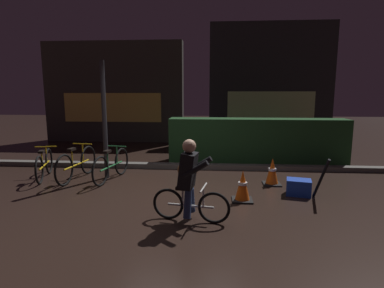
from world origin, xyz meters
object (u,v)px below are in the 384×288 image
object	(u,v)px
parked_bike_leftmost	(44,164)
traffic_cone_near	(243,186)
street_post	(104,121)
parked_bike_left_mid	(77,164)
parked_bike_center_left	(112,165)
blue_crate	(299,187)
traffic_cone_far	(272,172)
cyclist	(189,180)
closed_umbrella	(321,179)

from	to	relation	value
parked_bike_leftmost	traffic_cone_near	size ratio (longest dim) A/B	2.61
street_post	parked_bike_left_mid	xyz separation A→B (m)	(-0.61, -0.18, -0.95)
street_post	parked_bike_left_mid	bearing A→B (deg)	-163.83
street_post	parked_bike_leftmost	xyz separation A→B (m)	(-1.37, -0.16, -0.98)
parked_bike_left_mid	traffic_cone_near	size ratio (longest dim) A/B	2.99
parked_bike_center_left	traffic_cone_near	bearing A→B (deg)	-102.40
blue_crate	traffic_cone_near	bearing A→B (deg)	-159.70
traffic_cone_near	traffic_cone_far	bearing A→B (deg)	56.10
parked_bike_left_mid	street_post	bearing A→B (deg)	-68.15
parked_bike_left_mid	traffic_cone_far	size ratio (longest dim) A/B	2.93
parked_bike_center_left	blue_crate	xyz separation A→B (m)	(3.84, -0.73, -0.18)
street_post	traffic_cone_near	world-z (taller)	street_post
traffic_cone_far	parked_bike_leftmost	bearing A→B (deg)	178.86
traffic_cone_far	cyclist	size ratio (longest dim) A/B	0.45
street_post	closed_umbrella	distance (m)	4.57
street_post	parked_bike_center_left	xyz separation A→B (m)	(0.18, -0.17, -0.97)
traffic_cone_far	closed_umbrella	xyz separation A→B (m)	(0.69, -0.89, 0.12)
parked_bike_left_mid	traffic_cone_far	xyz separation A→B (m)	(4.25, -0.08, -0.08)
parked_bike_leftmost	blue_crate	bearing A→B (deg)	-114.85
blue_crate	closed_umbrella	world-z (taller)	closed_umbrella
traffic_cone_far	closed_umbrella	bearing A→B (deg)	-52.14
parked_bike_leftmost	blue_crate	distance (m)	5.44
parked_bike_leftmost	parked_bike_center_left	world-z (taller)	parked_bike_center_left
parked_bike_left_mid	closed_umbrella	distance (m)	5.04
street_post	closed_umbrella	world-z (taller)	street_post
traffic_cone_far	blue_crate	xyz separation A→B (m)	(0.38, -0.64, -0.12)
parked_bike_center_left	parked_bike_leftmost	bearing A→B (deg)	99.34
street_post	cyclist	xyz separation A→B (m)	(2.07, -2.23, -0.67)
parked_bike_leftmost	traffic_cone_far	distance (m)	5.01
parked_bike_center_left	street_post	bearing A→B (deg)	55.78
parked_bike_left_mid	parked_bike_center_left	distance (m)	0.78
parked_bike_leftmost	closed_umbrella	size ratio (longest dim) A/B	1.71
street_post	parked_bike_center_left	size ratio (longest dim) A/B	1.67
traffic_cone_near	closed_umbrella	world-z (taller)	closed_umbrella
parked_bike_left_mid	traffic_cone_near	bearing A→B (deg)	-101.92
parked_bike_center_left	cyclist	xyz separation A→B (m)	(1.89, -2.06, 0.30)
traffic_cone_near	closed_umbrella	distance (m)	1.41
cyclist	parked_bike_leftmost	bearing A→B (deg)	158.31
cyclist	closed_umbrella	distance (m)	2.52
traffic_cone_near	blue_crate	bearing A→B (deg)	20.30
street_post	traffic_cone_far	distance (m)	3.79
street_post	parked_bike_leftmost	size ratio (longest dim) A/B	1.79
parked_bike_left_mid	closed_umbrella	world-z (taller)	closed_umbrella
parked_bike_leftmost	closed_umbrella	distance (m)	5.79
traffic_cone_near	closed_umbrella	bearing A→B (deg)	6.14
blue_crate	cyclist	world-z (taller)	cyclist
parked_bike_left_mid	traffic_cone_near	world-z (taller)	parked_bike_left_mid
street_post	cyclist	distance (m)	3.11
cyclist	traffic_cone_near	bearing A→B (deg)	56.26
cyclist	closed_umbrella	xyz separation A→B (m)	(2.27, 1.08, -0.23)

